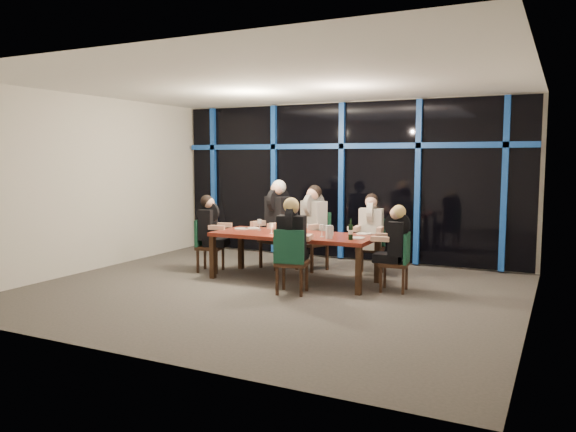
% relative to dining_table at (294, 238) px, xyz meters
% --- Properties ---
extents(room, '(7.04, 7.00, 3.02)m').
position_rel_dining_table_xyz_m(room, '(0.00, -0.80, 1.34)').
color(room, '#534E4A').
rests_on(room, ground).
extents(window_wall, '(6.86, 0.43, 2.94)m').
position_rel_dining_table_xyz_m(window_wall, '(0.01, 2.13, 0.87)').
color(window_wall, black).
rests_on(window_wall, ground).
extents(dining_table, '(2.60, 1.00, 0.75)m').
position_rel_dining_table_xyz_m(dining_table, '(0.00, 0.00, 0.00)').
color(dining_table, maroon).
rests_on(dining_table, ground).
extents(chair_far_left, '(0.63, 0.63, 1.06)m').
position_rel_dining_table_xyz_m(chair_far_left, '(-0.68, 0.87, -0.09)').
color(chair_far_left, black).
rests_on(chair_far_left, ground).
extents(chair_far_mid, '(0.60, 0.60, 1.01)m').
position_rel_dining_table_xyz_m(chair_far_mid, '(-0.05, 0.97, -0.12)').
color(chair_far_mid, black).
rests_on(chair_far_mid, ground).
extents(chair_far_right, '(0.48, 0.48, 0.92)m').
position_rel_dining_table_xyz_m(chair_far_right, '(0.93, 1.07, -0.17)').
color(chair_far_right, black).
rests_on(chair_far_right, ground).
extents(chair_end_left, '(0.50, 0.50, 0.90)m').
position_rel_dining_table_xyz_m(chair_end_left, '(-1.66, -0.01, -0.18)').
color(chair_end_left, black).
rests_on(chair_end_left, ground).
extents(chair_end_right, '(0.44, 0.44, 0.86)m').
position_rel_dining_table_xyz_m(chair_end_right, '(1.70, 0.02, -0.20)').
color(chair_end_right, black).
rests_on(chair_end_right, ground).
extents(chair_near_mid, '(0.52, 0.52, 0.94)m').
position_rel_dining_table_xyz_m(chair_near_mid, '(0.37, -0.85, -0.15)').
color(chair_near_mid, black).
rests_on(chair_near_mid, ground).
extents(diner_far_left, '(0.64, 0.72, 1.03)m').
position_rel_dining_table_xyz_m(diner_far_left, '(-0.71, 0.78, 0.33)').
color(diner_far_left, black).
rests_on(diner_far_left, ground).
extents(diner_far_mid, '(0.62, 0.69, 0.98)m').
position_rel_dining_table_xyz_m(diner_far_mid, '(-0.08, 0.89, 0.28)').
color(diner_far_mid, black).
rests_on(diner_far_mid, ground).
extents(diner_far_right, '(0.49, 0.60, 0.90)m').
position_rel_dining_table_xyz_m(diner_far_right, '(0.94, 0.99, 0.20)').
color(diner_far_right, silver).
rests_on(diner_far_right, ground).
extents(diner_end_left, '(0.60, 0.51, 0.87)m').
position_rel_dining_table_xyz_m(diner_end_left, '(-1.59, 0.00, 0.18)').
color(diner_end_left, black).
rests_on(diner_end_left, ground).
extents(diner_end_right, '(0.56, 0.45, 0.84)m').
position_rel_dining_table_xyz_m(diner_end_right, '(1.63, 0.01, 0.15)').
color(diner_end_right, black).
rests_on(diner_end_right, ground).
extents(diner_near_mid, '(0.52, 0.63, 0.92)m').
position_rel_dining_table_xyz_m(diner_near_mid, '(0.35, -0.77, 0.22)').
color(diner_near_mid, black).
rests_on(diner_near_mid, ground).
extents(plate_far_left, '(0.24, 0.24, 0.01)m').
position_rel_dining_table_xyz_m(plate_far_left, '(-0.90, 0.25, 0.08)').
color(plate_far_left, white).
rests_on(plate_far_left, dining_table).
extents(plate_far_mid, '(0.24, 0.24, 0.01)m').
position_rel_dining_table_xyz_m(plate_far_mid, '(-0.28, 0.37, 0.08)').
color(plate_far_mid, white).
rests_on(plate_far_mid, dining_table).
extents(plate_far_right, '(0.24, 0.24, 0.01)m').
position_rel_dining_table_xyz_m(plate_far_right, '(1.01, 0.43, 0.08)').
color(plate_far_right, white).
rests_on(plate_far_right, dining_table).
extents(plate_end_left, '(0.24, 0.24, 0.01)m').
position_rel_dining_table_xyz_m(plate_end_left, '(-1.04, 0.14, 0.08)').
color(plate_end_left, white).
rests_on(plate_end_left, dining_table).
extents(plate_end_right, '(0.24, 0.24, 0.01)m').
position_rel_dining_table_xyz_m(plate_end_right, '(1.07, -0.05, 0.08)').
color(plate_end_right, white).
rests_on(plate_end_right, dining_table).
extents(plate_near_mid, '(0.24, 0.24, 0.01)m').
position_rel_dining_table_xyz_m(plate_near_mid, '(0.24, -0.22, 0.08)').
color(plate_near_mid, white).
rests_on(plate_near_mid, dining_table).
extents(wine_bottle, '(0.07, 0.07, 0.31)m').
position_rel_dining_table_xyz_m(wine_bottle, '(1.03, -0.21, 0.19)').
color(wine_bottle, black).
rests_on(wine_bottle, dining_table).
extents(water_pitcher, '(0.12, 0.11, 0.20)m').
position_rel_dining_table_xyz_m(water_pitcher, '(0.71, -0.25, 0.17)').
color(water_pitcher, white).
rests_on(water_pitcher, dining_table).
extents(tea_light, '(0.05, 0.05, 0.03)m').
position_rel_dining_table_xyz_m(tea_light, '(-0.12, -0.30, 0.08)').
color(tea_light, '#FF9B4C').
rests_on(tea_light, dining_table).
extents(wine_glass_a, '(0.07, 0.07, 0.17)m').
position_rel_dining_table_xyz_m(wine_glass_a, '(-0.33, -0.13, 0.19)').
color(wine_glass_a, silver).
rests_on(wine_glass_a, dining_table).
extents(wine_glass_b, '(0.06, 0.06, 0.16)m').
position_rel_dining_table_xyz_m(wine_glass_b, '(0.19, 0.06, 0.19)').
color(wine_glass_b, white).
rests_on(wine_glass_b, dining_table).
extents(wine_glass_c, '(0.07, 0.07, 0.19)m').
position_rel_dining_table_xyz_m(wine_glass_c, '(0.53, -0.11, 0.21)').
color(wine_glass_c, silver).
rests_on(wine_glass_c, dining_table).
extents(wine_glass_d, '(0.07, 0.07, 0.18)m').
position_rel_dining_table_xyz_m(wine_glass_d, '(-0.70, 0.15, 0.20)').
color(wine_glass_d, silver).
rests_on(wine_glass_d, dining_table).
extents(wine_glass_e, '(0.06, 0.06, 0.16)m').
position_rel_dining_table_xyz_m(wine_glass_e, '(0.90, 0.08, 0.18)').
color(wine_glass_e, silver).
rests_on(wine_glass_e, dining_table).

